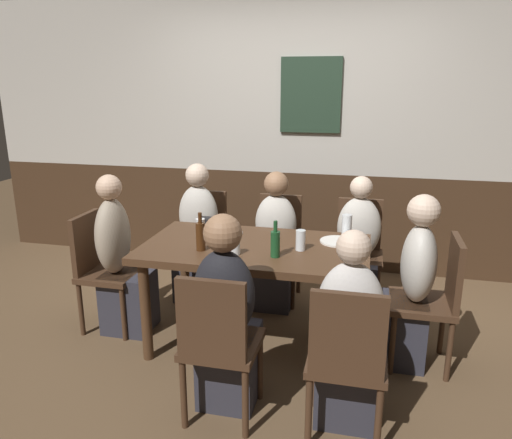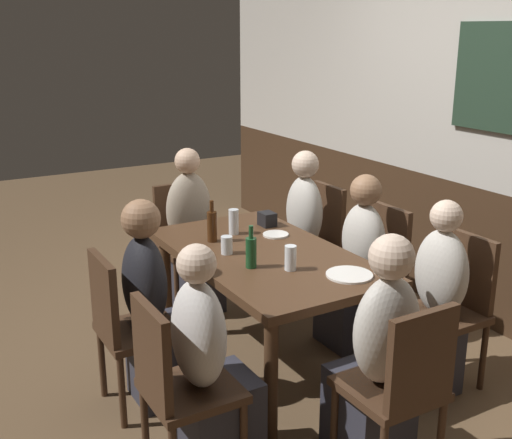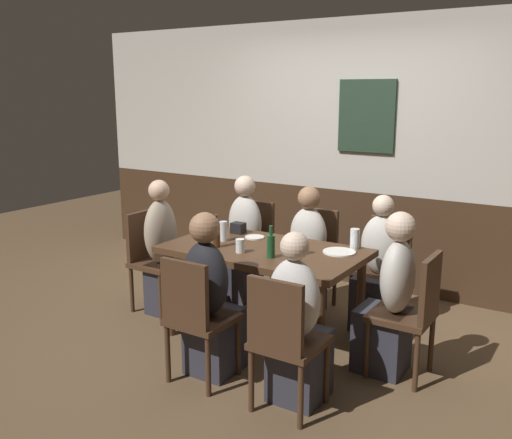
{
  "view_description": "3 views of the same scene",
  "coord_description": "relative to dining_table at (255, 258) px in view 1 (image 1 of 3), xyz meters",
  "views": [
    {
      "loc": [
        0.72,
        -3.04,
        1.81
      ],
      "look_at": [
        -0.01,
        0.05,
        0.91
      ],
      "focal_mm": 34.3,
      "sensor_mm": 36.0,
      "label": 1
    },
    {
      "loc": [
        2.97,
        -1.78,
        1.98
      ],
      "look_at": [
        0.05,
        -0.09,
        0.96
      ],
      "focal_mm": 44.58,
      "sensor_mm": 36.0,
      "label": 2
    },
    {
      "loc": [
        2.22,
        -3.58,
        1.93
      ],
      "look_at": [
        -0.02,
        -0.08,
        0.98
      ],
      "focal_mm": 39.92,
      "sensor_mm": 36.0,
      "label": 3
    }
  ],
  "objects": [
    {
      "name": "plate_white_large",
      "position": [
        0.54,
        0.2,
        0.09
      ],
      "size": [
        0.25,
        0.25,
        0.01
      ],
      "primitive_type": "cylinder",
      "color": "white",
      "rests_on": "dining_table"
    },
    {
      "name": "chair_right_far",
      "position": [
        0.67,
        0.85,
        -0.16
      ],
      "size": [
        0.4,
        0.4,
        0.88
      ],
      "color": "#422B1C",
      "rests_on": "ground_plane"
    },
    {
      "name": "tumbler_short",
      "position": [
        0.31,
        -0.02,
        0.15
      ],
      "size": [
        0.06,
        0.06,
        0.14
      ],
      "color": "silver",
      "rests_on": "dining_table"
    },
    {
      "name": "pint_glass_amber",
      "position": [
        0.59,
        0.37,
        0.15
      ],
      "size": [
        0.07,
        0.07,
        0.15
      ],
      "color": "silver",
      "rests_on": "dining_table"
    },
    {
      "name": "person_head_west",
      "position": [
        -1.01,
        0.0,
        -0.16
      ],
      "size": [
        0.37,
        0.34,
        1.18
      ],
      "color": "#2D2D38",
      "rests_on": "ground_plane"
    },
    {
      "name": "person_left_far",
      "position": [
        -0.67,
        0.69,
        -0.16
      ],
      "size": [
        0.34,
        0.37,
        1.16
      ],
      "color": "#2D2D38",
      "rests_on": "ground_plane"
    },
    {
      "name": "chair_mid_far",
      "position": [
        0.0,
        0.85,
        -0.16
      ],
      "size": [
        0.4,
        0.4,
        0.88
      ],
      "color": "#422B1C",
      "rests_on": "ground_plane"
    },
    {
      "name": "ground_plane",
      "position": [
        0.0,
        0.0,
        -0.65
      ],
      "size": [
        12.0,
        12.0,
        0.0
      ],
      "primitive_type": "plane",
      "color": "brown"
    },
    {
      "name": "chair_mid_near",
      "position": [
        0.0,
        -0.85,
        -0.16
      ],
      "size": [
        0.4,
        0.4,
        0.88
      ],
      "color": "#422B1C",
      "rests_on": "ground_plane"
    },
    {
      "name": "dining_table",
      "position": [
        0.0,
        0.0,
        0.0
      ],
      "size": [
        1.52,
        0.87,
        0.74
      ],
      "color": "#472D1C",
      "rests_on": "ground_plane"
    },
    {
      "name": "chair_left_far",
      "position": [
        -0.67,
        0.85,
        -0.16
      ],
      "size": [
        0.4,
        0.4,
        0.88
      ],
      "color": "#422B1C",
      "rests_on": "ground_plane"
    },
    {
      "name": "beer_glass_half",
      "position": [
        -0.39,
        0.01,
        0.16
      ],
      "size": [
        0.06,
        0.06,
        0.16
      ],
      "color": "silver",
      "rests_on": "dining_table"
    },
    {
      "name": "condiment_caddy",
      "position": [
        -0.43,
        0.28,
        0.13
      ],
      "size": [
        0.11,
        0.09,
        0.09
      ],
      "primitive_type": "cube",
      "color": "black",
      "rests_on": "dining_table"
    },
    {
      "name": "plate_white_small",
      "position": [
        -0.23,
        0.22,
        0.09
      ],
      "size": [
        0.16,
        0.16,
        0.01
      ],
      "primitive_type": "cylinder",
      "color": "white",
      "rests_on": "dining_table"
    },
    {
      "name": "highball_clear",
      "position": [
        -0.09,
        -0.2,
        0.13
      ],
      "size": [
        0.07,
        0.07,
        0.1
      ],
      "color": "silver",
      "rests_on": "dining_table"
    },
    {
      "name": "person_right_near",
      "position": [
        0.67,
        -0.69,
        -0.19
      ],
      "size": [
        0.34,
        0.37,
        1.11
      ],
      "color": "#2D2D38",
      "rests_on": "ground_plane"
    },
    {
      "name": "chair_head_west",
      "position": [
        -1.18,
        0.0,
        -0.16
      ],
      "size": [
        0.4,
        0.4,
        0.88
      ],
      "color": "#422B1C",
      "rests_on": "ground_plane"
    },
    {
      "name": "person_right_far",
      "position": [
        0.67,
        0.69,
        -0.19
      ],
      "size": [
        0.34,
        0.37,
        1.11
      ],
      "color": "#2D2D38",
      "rests_on": "ground_plane"
    },
    {
      "name": "person_mid_far",
      "position": [
        -0.0,
        0.69,
        -0.18
      ],
      "size": [
        0.34,
        0.37,
        1.12
      ],
      "color": "#2D2D38",
      "rests_on": "ground_plane"
    },
    {
      "name": "chair_right_near",
      "position": [
        0.67,
        -0.85,
        -0.16
      ],
      "size": [
        0.4,
        0.4,
        0.88
      ],
      "color": "#422B1C",
      "rests_on": "ground_plane"
    },
    {
      "name": "beer_bottle_green",
      "position": [
        0.17,
        -0.19,
        0.18
      ],
      "size": [
        0.06,
        0.06,
        0.24
      ],
      "color": "#194723",
      "rests_on": "dining_table"
    },
    {
      "name": "person_mid_near",
      "position": [
        0.0,
        -0.69,
        -0.16
      ],
      "size": [
        0.34,
        0.37,
        1.15
      ],
      "color": "#2D2D38",
      "rests_on": "ground_plane"
    },
    {
      "name": "beer_bottle_brown",
      "position": [
        -0.33,
        -0.17,
        0.19
      ],
      "size": [
        0.06,
        0.06,
        0.26
      ],
      "color": "#42230F",
      "rests_on": "dining_table"
    },
    {
      "name": "person_head_east",
      "position": [
        1.01,
        0.0,
        -0.17
      ],
      "size": [
        0.37,
        0.34,
        1.15
      ],
      "color": "#2D2D38",
      "rests_on": "ground_plane"
    },
    {
      "name": "chair_head_east",
      "position": [
        1.18,
        0.0,
        -0.16
      ],
      "size": [
        0.4,
        0.4,
        0.88
      ],
      "color": "#422B1C",
      "rests_on": "ground_plane"
    },
    {
      "name": "wall_back",
      "position": [
        0.0,
        1.65,
        0.65
      ],
      "size": [
        6.4,
        0.13,
        2.6
      ],
      "color": "#3D2819",
      "rests_on": "ground_plane"
    }
  ]
}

